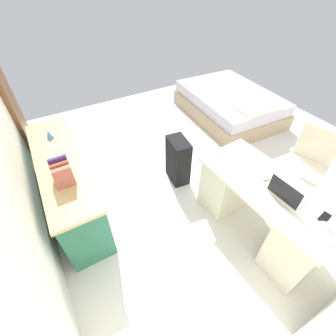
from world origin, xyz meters
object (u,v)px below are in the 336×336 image
object	(u,v)px
bed	(229,104)
desk_lamp	(335,205)
office_chair	(304,168)
cell_phone_near_laptop	(325,217)
computer_mouse	(266,178)
suitcase_black	(178,160)
figurine_small	(49,135)
desk	(261,208)
credenza	(69,184)
laptop	(287,194)

from	to	relation	value
bed	desk_lamp	distance (m)	3.11
office_chair	cell_phone_near_laptop	distance (m)	1.07
desk_lamp	computer_mouse	bearing A→B (deg)	-0.77
suitcase_black	figurine_small	bearing A→B (deg)	70.47
desk	credenza	bearing A→B (deg)	50.94
office_chair	desk_lamp	xyz separation A→B (m)	(-0.68, 0.87, 0.57)
cell_phone_near_laptop	figurine_small	size ratio (longest dim) A/B	1.24
laptop	computer_mouse	size ratio (longest dim) A/B	3.20
bed	cell_phone_near_laptop	bearing A→B (deg)	153.13
suitcase_black	laptop	distance (m)	1.44
desk_lamp	laptop	bearing A→B (deg)	3.49
laptop	desk_lamp	xyz separation A→B (m)	(-0.35, -0.02, 0.21)
bed	computer_mouse	world-z (taller)	computer_mouse
suitcase_black	cell_phone_near_laptop	distance (m)	1.75
credenza	bed	world-z (taller)	credenza
suitcase_black	figurine_small	world-z (taller)	figurine_small
bed	laptop	size ratio (longest dim) A/B	6.19
bed	cell_phone_near_laptop	distance (m)	3.01
credenza	bed	xyz separation A→B (m)	(0.77, -3.16, -0.14)
credenza	bed	size ratio (longest dim) A/B	0.91
office_chair	laptop	distance (m)	1.01
credenza	computer_mouse	size ratio (longest dim) A/B	18.00
cell_phone_near_laptop	desk_lamp	xyz separation A→B (m)	(-0.02, 0.09, 0.25)
suitcase_black	desk_lamp	size ratio (longest dim) A/B	1.91
desk	figurine_small	world-z (taller)	figurine_small
laptop	cell_phone_near_laptop	distance (m)	0.35
cell_phone_near_laptop	bed	bearing A→B (deg)	-35.01
suitcase_black	computer_mouse	size ratio (longest dim) A/B	6.58
credenza	cell_phone_near_laptop	bearing A→B (deg)	-135.88
bed	cell_phone_near_laptop	world-z (taller)	cell_phone_near_laptop
credenza	cell_phone_near_laptop	distance (m)	2.64
figurine_small	desk_lamp	bearing A→B (deg)	-143.63
cell_phone_near_laptop	desk_lamp	world-z (taller)	desk_lamp
cell_phone_near_laptop	credenza	bearing A→B (deg)	35.99
cell_phone_near_laptop	figurine_small	xyz separation A→B (m)	(2.34, 1.82, 0.08)
office_chair	figurine_small	bearing A→B (deg)	57.16
laptop	credenza	bearing A→B (deg)	47.88
office_chair	credenza	bearing A→B (deg)	64.90
office_chair	computer_mouse	bearing A→B (deg)	94.56
bed	office_chair	bearing A→B (deg)	164.34
computer_mouse	figurine_small	size ratio (longest dim) A/B	0.91
office_chair	computer_mouse	size ratio (longest dim) A/B	9.40
desk	credenza	xyz separation A→B (m)	(1.39, 1.71, -0.00)
desk	office_chair	xyz separation A→B (m)	(0.17, -0.89, 0.04)
office_chair	desk	bearing A→B (deg)	100.64
cell_phone_near_laptop	figurine_small	bearing A→B (deg)	29.79
desk	computer_mouse	bearing A→B (deg)	-18.61
desk_lamp	figurine_small	size ratio (longest dim) A/B	3.14
office_chair	computer_mouse	world-z (taller)	office_chair
desk	desk_lamp	distance (m)	0.79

